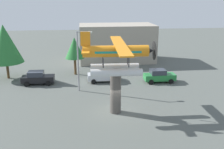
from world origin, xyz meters
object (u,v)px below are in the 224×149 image
at_px(floatplane_monument, 117,56).
at_px(display_pedestal, 116,93).
at_px(car_near_black, 38,78).
at_px(car_mid_silver, 103,75).
at_px(tree_east, 74,48).
at_px(storefront_building, 117,43).
at_px(car_far_green, 159,76).
at_px(tree_west, 5,44).
at_px(streetlight_primary, 80,57).

bearing_deg(floatplane_monument, display_pedestal, 180.00).
relative_size(car_near_black, car_mid_silver, 1.00).
relative_size(car_mid_silver, tree_east, 0.76).
xyz_separation_m(car_mid_silver, storefront_building, (3.52, 12.00, 2.38)).
bearing_deg(car_far_green, tree_west, 168.74).
bearing_deg(storefront_building, floatplane_monument, -97.59).
relative_size(floatplane_monument, storefront_building, 0.80).
relative_size(streetlight_primary, storefront_building, 0.56).
height_order(display_pedestal, tree_west, tree_west).
xyz_separation_m(display_pedestal, storefront_building, (3.06, 22.00, 1.22)).
height_order(car_far_green, tree_east, tree_east).
xyz_separation_m(streetlight_primary, storefront_building, (6.52, 15.27, -1.03)).
bearing_deg(tree_east, floatplane_monument, -72.65).
xyz_separation_m(display_pedestal, streetlight_primary, (-3.46, 6.73, 2.25)).
xyz_separation_m(display_pedestal, car_far_green, (7.13, 8.94, -1.16)).
bearing_deg(car_mid_silver, tree_east, 133.49).
height_order(floatplane_monument, streetlight_primary, floatplane_monument).
relative_size(display_pedestal, streetlight_primary, 0.56).
height_order(floatplane_monument, car_mid_silver, floatplane_monument).
distance_m(display_pedestal, streetlight_primary, 7.89).
height_order(car_mid_silver, storefront_building, storefront_building).
distance_m(display_pedestal, car_far_green, 11.50).
height_order(car_mid_silver, streetlight_primary, streetlight_primary).
relative_size(display_pedestal, tree_east, 0.74).
distance_m(floatplane_monument, car_near_black, 14.43).
distance_m(car_mid_silver, tree_east, 6.30).
relative_size(floatplane_monument, car_mid_silver, 2.49).
distance_m(floatplane_monument, tree_east, 14.77).
relative_size(car_near_black, storefront_building, 0.32).
bearing_deg(car_far_green, car_mid_silver, 172.04).
height_order(display_pedestal, storefront_building, storefront_building).
distance_m(tree_west, tree_east, 9.55).
height_order(storefront_building, tree_east, storefront_building).
bearing_deg(streetlight_primary, car_near_black, 150.38).
xyz_separation_m(car_near_black, car_far_green, (16.24, -1.00, 0.00)).
bearing_deg(streetlight_primary, storefront_building, 66.88).
xyz_separation_m(car_far_green, storefront_building, (-4.07, 13.06, 2.38)).
bearing_deg(car_mid_silver, display_pedestal, -87.36).
height_order(car_near_black, car_mid_silver, same).
height_order(streetlight_primary, tree_east, streetlight_primary).
bearing_deg(display_pedestal, storefront_building, 82.08).
height_order(display_pedestal, streetlight_primary, streetlight_primary).
relative_size(streetlight_primary, tree_west, 0.96).
relative_size(storefront_building, tree_west, 1.72).
xyz_separation_m(floatplane_monument, car_near_black, (-9.24, 9.95, -4.87)).
xyz_separation_m(display_pedestal, tree_east, (-4.24, 13.99, 1.93)).
xyz_separation_m(car_mid_silver, tree_west, (-13.23, 3.08, 4.07)).
bearing_deg(car_mid_silver, car_near_black, -179.59).
distance_m(car_near_black, car_far_green, 16.27).
bearing_deg(car_near_black, car_mid_silver, 0.41).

